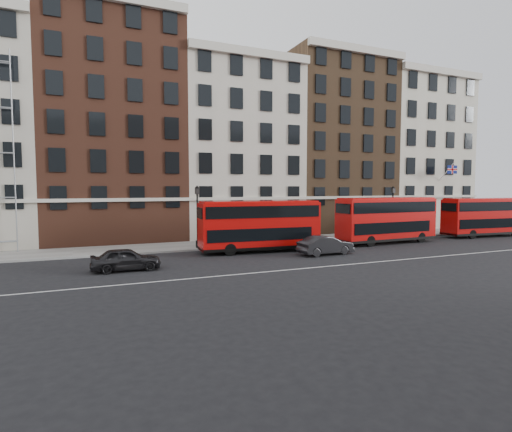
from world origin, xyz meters
name	(u,v)px	position (x,y,z in m)	size (l,w,h in m)	color
ground	(320,261)	(0.00, 0.00, 0.00)	(120.00, 120.00, 0.00)	black
pavement	(261,242)	(0.00, 10.50, 0.07)	(80.00, 5.00, 0.15)	gray
kerb	(272,245)	(0.00, 8.00, 0.08)	(80.00, 0.30, 0.16)	gray
road_centre_line	(335,266)	(0.00, -2.00, 0.01)	(70.00, 0.12, 0.01)	white
building_terrace	(232,143)	(-0.31, 17.88, 10.24)	(64.00, 11.95, 22.00)	#AFA897
bus_b	(260,225)	(-2.37, 5.45, 2.25)	(10.13, 3.05, 4.20)	#BE0B09
bus_c	(387,219)	(10.77, 5.45, 2.33)	(10.45, 2.95, 4.35)	#BE0B09
bus_d	(485,216)	(24.13, 5.45, 2.23)	(10.06, 3.11, 4.16)	#BE0B09
car_rear	(126,259)	(-13.19, 1.85, 0.73)	(1.73, 4.30, 1.47)	black
car_front	(326,245)	(1.87, 2.12, 0.75)	(1.59, 4.55, 1.50)	#242427
lamp_post_left	(197,213)	(-6.74, 8.74, 3.08)	(0.44, 0.44, 5.33)	black
lamp_post_right	(393,208)	(14.81, 9.17, 3.08)	(0.44, 0.44, 5.33)	black
traffic_light	(444,213)	(21.75, 8.62, 2.45)	(0.25, 0.45, 3.27)	black
iron_railings	(253,233)	(0.00, 12.70, 0.65)	(6.60, 0.06, 1.00)	black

